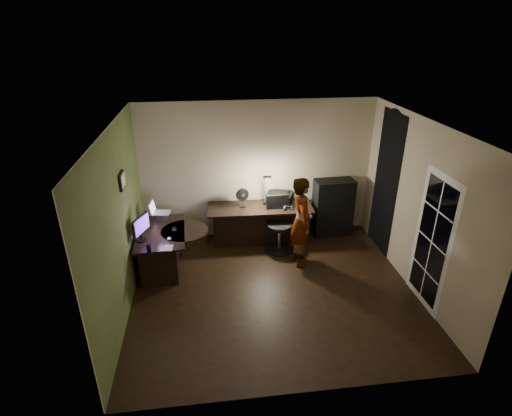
{
  "coord_description": "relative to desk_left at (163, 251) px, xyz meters",
  "views": [
    {
      "loc": [
        -0.96,
        -5.24,
        3.97
      ],
      "look_at": [
        -0.15,
        1.05,
        1.0
      ],
      "focal_mm": 28.0,
      "sensor_mm": 36.0,
      "label": 1
    }
  ],
  "objects": [
    {
      "name": "desk_left",
      "position": [
        0.0,
        0.0,
        0.0
      ],
      "size": [
        0.86,
        1.34,
        0.75
      ],
      "primitive_type": "cube",
      "rotation": [
        0.0,
        0.0,
        0.05
      ],
      "color": "black",
      "rests_on": "floor"
    },
    {
      "name": "mouse",
      "position": [
        0.16,
        -0.29,
        0.39
      ],
      "size": [
        0.07,
        0.1,
        0.03
      ],
      "primitive_type": "ellipsoid",
      "rotation": [
        0.0,
        0.0,
        0.11
      ],
      "color": "silver",
      "rests_on": "desk_left"
    },
    {
      "name": "floor",
      "position": [
        1.8,
        -0.85,
        -0.38
      ],
      "size": [
        4.5,
        4.0,
        0.01
      ],
      "primitive_type": "cube",
      "color": "black",
      "rests_on": "ground"
    },
    {
      "name": "speaker",
      "position": [
        -0.1,
        -0.72,
        0.47
      ],
      "size": [
        0.08,
        0.08,
        0.18
      ],
      "primitive_type": "cylinder",
      "rotation": [
        0.0,
        0.0,
        0.16
      ],
      "color": "black",
      "rests_on": "desk_left"
    },
    {
      "name": "person",
      "position": [
        2.41,
        -0.07,
        0.44
      ],
      "size": [
        0.4,
        0.59,
        1.63
      ],
      "primitive_type": "imported",
      "rotation": [
        0.0,
        0.0,
        1.59
      ],
      "color": "#D8A88C",
      "rests_on": "floor"
    },
    {
      "name": "headphones",
      "position": [
        2.31,
        0.58,
        0.42
      ],
      "size": [
        0.19,
        0.13,
        0.08
      ],
      "primitive_type": "cube",
      "rotation": [
        0.0,
        0.0,
        -0.37
      ],
      "color": "#155490",
      "rests_on": "desk_right"
    },
    {
      "name": "phone",
      "position": [
        0.22,
        0.05,
        0.38
      ],
      "size": [
        0.08,
        0.14,
        0.01
      ],
      "primitive_type": "cube",
      "rotation": [
        0.0,
        0.0,
        0.09
      ],
      "color": "black",
      "rests_on": "desk_left"
    },
    {
      "name": "green_wall_overlay",
      "position": [
        -0.44,
        -0.85,
        0.97
      ],
      "size": [
        0.0,
        4.0,
        2.7
      ],
      "primitive_type": "cube",
      "color": "#4B5D2A",
      "rests_on": "floor"
    },
    {
      "name": "arched_doorway",
      "position": [
        4.04,
        0.3,
        0.92
      ],
      "size": [
        0.01,
        0.9,
        2.6
      ],
      "primitive_type": "cube",
      "color": "black",
      "rests_on": "floor"
    },
    {
      "name": "office_chair",
      "position": [
        2.13,
        0.42,
        0.14
      ],
      "size": [
        0.58,
        0.58,
        1.03
      ],
      "primitive_type": "cube",
      "rotation": [
        0.0,
        0.0,
        -0.0
      ],
      "color": "black",
      "rests_on": "floor"
    },
    {
      "name": "wall_left",
      "position": [
        -0.45,
        -0.85,
        0.97
      ],
      "size": [
        0.01,
        4.0,
        2.7
      ],
      "primitive_type": "cube",
      "color": "#B6A98A",
      "rests_on": "floor"
    },
    {
      "name": "desk_fan",
      "position": [
        1.47,
        0.82,
        0.56
      ],
      "size": [
        0.28,
        0.21,
        0.38
      ],
      "primitive_type": "cube",
      "rotation": [
        0.0,
        0.0,
        0.37
      ],
      "color": "black",
      "rests_on": "desk_right"
    },
    {
      "name": "french_door",
      "position": [
        4.04,
        -1.4,
        0.67
      ],
      "size": [
        0.02,
        0.92,
        2.1
      ],
      "primitive_type": "cube",
      "color": "white",
      "rests_on": "floor"
    },
    {
      "name": "pen",
      "position": [
        0.23,
        0.07,
        0.38
      ],
      "size": [
        0.01,
        0.15,
        0.01
      ],
      "primitive_type": "cube",
      "rotation": [
        0.0,
        0.0,
        0.02
      ],
      "color": "black",
      "rests_on": "desk_left"
    },
    {
      "name": "notepad",
      "position": [
        0.17,
        -0.57,
        0.38
      ],
      "size": [
        0.15,
        0.2,
        0.01
      ],
      "primitive_type": "cube",
      "rotation": [
        0.0,
        0.0,
        -0.1
      ],
      "color": "silver",
      "rests_on": "desk_left"
    },
    {
      "name": "desk_right",
      "position": [
        1.81,
        0.77,
        -0.0
      ],
      "size": [
        2.02,
        0.76,
        0.75
      ],
      "primitive_type": "cube",
      "rotation": [
        0.0,
        0.0,
        -0.03
      ],
      "color": "black",
      "rests_on": "floor"
    },
    {
      "name": "framed_picture",
      "position": [
        -0.42,
        -0.4,
        1.47
      ],
      "size": [
        0.04,
        0.3,
        0.25
      ],
      "primitive_type": "cube",
      "color": "black",
      "rests_on": "wall_left"
    },
    {
      "name": "desk_lamp",
      "position": [
        1.91,
        0.87,
        0.74
      ],
      "size": [
        0.3,
        0.37,
        0.73
      ],
      "primitive_type": "cube",
      "rotation": [
        0.0,
        0.0,
        0.42
      ],
      "color": "black",
      "rests_on": "desk_right"
    },
    {
      "name": "monitor",
      "position": [
        -0.28,
        -0.25,
        0.53
      ],
      "size": [
        0.26,
        0.46,
        0.31
      ],
      "primitive_type": "cube",
      "rotation": [
        0.0,
        0.0,
        -0.39
      ],
      "color": "black",
      "rests_on": "desk_left"
    },
    {
      "name": "ceiling",
      "position": [
        1.8,
        -0.85,
        2.33
      ],
      "size": [
        4.5,
        4.0,
        0.01
      ],
      "primitive_type": "cube",
      "color": "silver",
      "rests_on": "floor"
    },
    {
      "name": "wall_right",
      "position": [
        4.06,
        -0.85,
        0.97
      ],
      "size": [
        0.01,
        4.0,
        2.7
      ],
      "primitive_type": "cube",
      "color": "#B6A98A",
      "rests_on": "floor"
    },
    {
      "name": "printer",
      "position": [
        2.22,
        0.96,
        0.48
      ],
      "size": [
        0.59,
        0.53,
        0.22
      ],
      "primitive_type": "cube",
      "rotation": [
        0.0,
        0.0,
        -0.38
      ],
      "color": "black",
      "rests_on": "desk_right"
    },
    {
      "name": "wall_back",
      "position": [
        1.8,
        1.16,
        0.97
      ],
      "size": [
        4.5,
        0.01,
        2.7
      ],
      "primitive_type": "cube",
      "color": "#B6A98A",
      "rests_on": "floor"
    },
    {
      "name": "cabinet",
      "position": [
        3.31,
        0.93,
        0.2
      ],
      "size": [
        0.79,
        0.42,
        1.16
      ],
      "primitive_type": "cube",
      "rotation": [
        0.0,
        0.0,
        0.04
      ],
      "color": "black",
      "rests_on": "floor"
    },
    {
      "name": "laptop_stand",
      "position": [
        -0.02,
        0.56,
        0.42
      ],
      "size": [
        0.23,
        0.2,
        0.09
      ],
      "primitive_type": "cube",
      "rotation": [
        0.0,
        0.0,
        -0.09
      ],
      "color": "silver",
      "rests_on": "desk_left"
    },
    {
      "name": "wall_front",
      "position": [
        1.8,
        -2.85,
        0.97
      ],
      "size": [
        4.5,
        0.01,
        2.7
      ],
      "primitive_type": "cube",
      "color": "#B6A98A",
      "rests_on": "floor"
    },
    {
      "name": "laptop",
      "position": [
        -0.02,
        0.56,
        0.57
      ],
      "size": [
        0.36,
        0.34,
        0.22
      ],
      "primitive_type": "cube",
      "rotation": [
        0.0,
        0.0,
        -0.12
      ],
      "color": "silver",
      "rests_on": "laptop_stand"
    }
  ]
}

